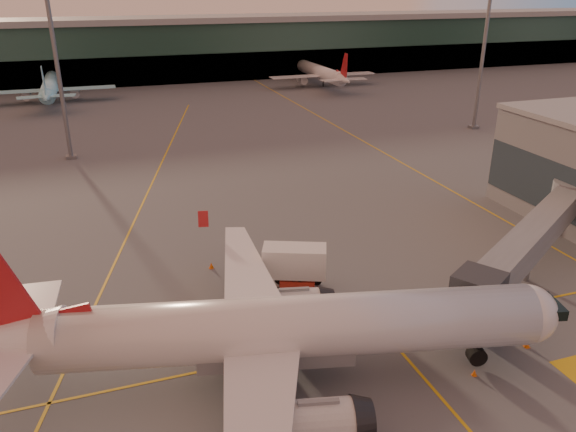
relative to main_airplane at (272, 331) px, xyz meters
name	(u,v)px	position (x,y,z in m)	size (l,w,h in m)	color
ground	(355,384)	(5.49, -2.40, -4.17)	(600.00, 600.00, 0.00)	#4C4F54
taxi_markings	(168,193)	(-1.83, 42.09, -4.16)	(100.12, 173.00, 0.01)	gold
terminal	(144,50)	(5.49, 139.39, 4.60)	(400.00, 20.00, 17.60)	#19382D
mast_west_near	(57,65)	(-14.51, 63.60, 10.70)	(2.40, 2.40, 25.60)	slate
mast_east_near	(484,50)	(60.49, 59.60, 10.70)	(2.40, 2.40, 25.60)	slate
main_airplane	(272,331)	(0.00, 0.00, 0.00)	(42.03, 38.25, 12.82)	silver
jet_bridge	(538,233)	(29.01, 6.96, 0.23)	(27.70, 19.01, 6.20)	slate
catering_truck	(295,266)	(5.84, 11.51, -1.62)	(6.27, 4.49, 4.47)	red
cone_nose	(527,344)	(20.21, -2.79, -3.86)	(0.49, 0.49, 0.63)	#E25B0B
cone_wing_left	(211,266)	(-0.67, 18.38, -3.87)	(0.49, 0.49, 0.62)	#E25B0B
cone_fwd	(474,373)	(14.14, -4.37, -3.92)	(0.40, 0.40, 0.51)	#E25B0B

